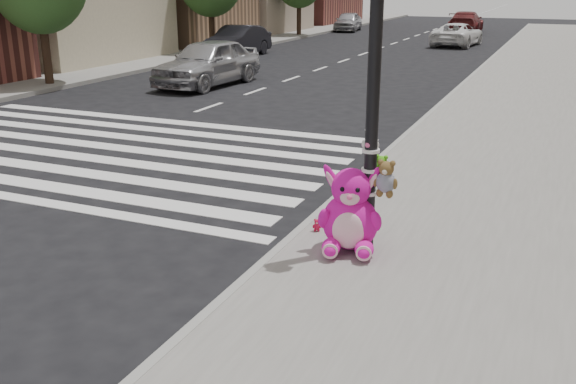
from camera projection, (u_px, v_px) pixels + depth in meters
The scene contains 13 objects.
ground at pixel (117, 278), 7.78m from camera, with size 120.00×120.00×0.00m, color black.
sidewalk_near at pixel (572, 136), 14.60m from camera, with size 7.00×80.00×0.14m, color slate.
sidewalk_far at pixel (149, 55), 30.26m from camera, with size 6.00×80.00×0.14m, color slate.
curb_edge at pixel (421, 123), 15.90m from camera, with size 0.12×80.00×0.15m, color gray.
crosswalk at pixel (98, 145), 14.00m from camera, with size 11.00×6.00×0.01m, color silver, non-canonical shape.
signal_pole at pixel (374, 124), 7.81m from camera, with size 0.71×0.48×4.00m.
pink_bunny at pixel (350, 215), 8.12m from camera, with size 0.87×0.97×1.14m.
red_teddy at pixel (317, 225), 8.84m from camera, with size 0.12×0.09×0.18m, color red, non-canonical shape.
car_silver_far at pixel (208, 62), 21.71m from camera, with size 1.86×4.61×1.57m, color #A7A7AC.
car_dark_far at pixel (238, 41), 29.99m from camera, with size 1.50×4.32×1.42m, color black.
car_white_near at pixel (457, 34), 34.91m from camera, with size 2.03×4.40×1.22m, color white.
car_maroon_near at pixel (466, 22), 43.91m from camera, with size 1.98×4.87×1.41m, color maroon.
car_silver_deep at pixel (348, 21), 44.97m from camera, with size 1.57×3.90×1.33m, color #ADADB2.
Camera 1 is at (4.69, -5.66, 3.45)m, focal length 40.00 mm.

